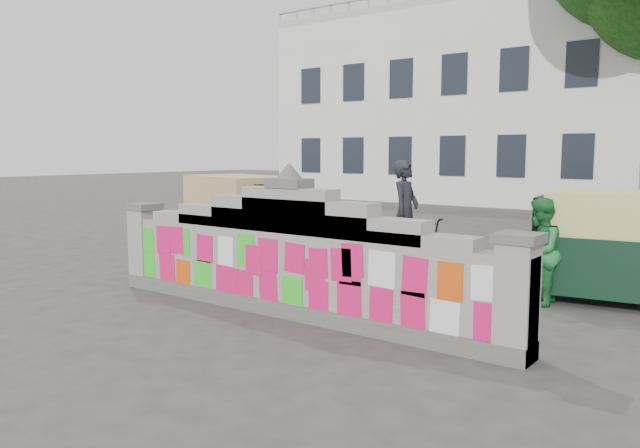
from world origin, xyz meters
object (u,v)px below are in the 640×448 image
object	(u,v)px
rickshaw_left	(240,216)
rickshaw_right	(628,246)
pedestrian	(540,252)
cyclist_bike	(405,248)
cyclist_rider	(405,227)

from	to	relation	value
rickshaw_left	rickshaw_right	xyz separation A→B (m)	(7.07, 0.55, -0.04)
pedestrian	cyclist_bike	bearing A→B (deg)	-106.15
cyclist_rider	pedestrian	bearing A→B (deg)	-107.60
cyclist_bike	pedestrian	bearing A→B (deg)	-107.60
pedestrian	rickshaw_right	xyz separation A→B (m)	(0.96, 0.84, 0.07)
rickshaw_right	pedestrian	bearing A→B (deg)	33.28
cyclist_bike	pedestrian	distance (m)	2.47
cyclist_rider	rickshaw_right	bearing A→B (deg)	-90.23
cyclist_rider	rickshaw_right	size ratio (longest dim) A/B	0.60
cyclist_bike	cyclist_rider	size ratio (longest dim) A/B	1.12
pedestrian	rickshaw_left	world-z (taller)	rickshaw_left
pedestrian	cyclist_rider	bearing A→B (deg)	-106.15
rickshaw_left	pedestrian	bearing A→B (deg)	14.13
cyclist_bike	rickshaw_right	xyz separation A→B (m)	(3.37, 0.36, 0.30)
cyclist_bike	cyclist_rider	world-z (taller)	cyclist_rider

